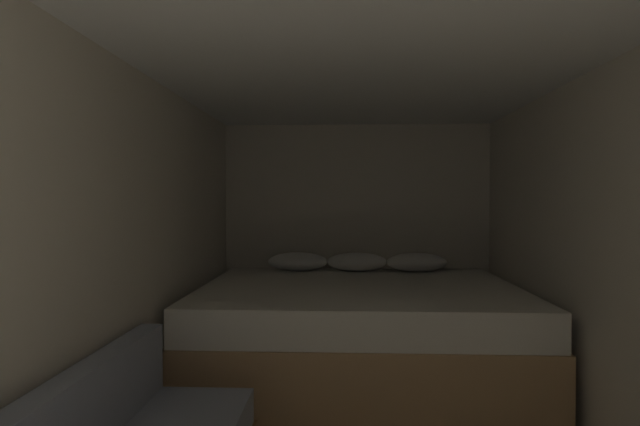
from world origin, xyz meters
TOP-DOWN VIEW (x-y plane):
  - wall_back at (0.00, 4.38)m, footprint 2.64×0.05m
  - wall_left at (-1.29, 1.79)m, footprint 0.05×5.12m
  - ceiling_slab at (0.00, 1.79)m, footprint 2.64×5.12m
  - bed at (0.00, 3.33)m, footprint 2.42×1.98m

SIDE VIEW (x-z plane):
  - bed at x=0.00m, z-range -0.08..0.84m
  - wall_back at x=0.00m, z-range 0.00..2.13m
  - wall_left at x=-1.29m, z-range 0.00..2.13m
  - ceiling_slab at x=0.00m, z-range 2.13..2.18m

